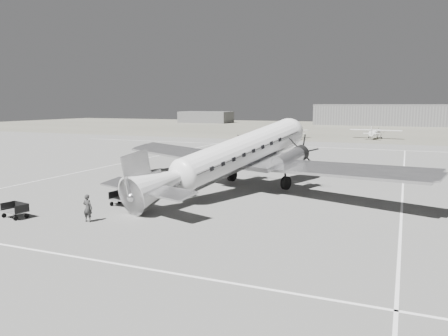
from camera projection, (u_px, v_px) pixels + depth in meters
ground at (224, 198)px, 31.77m from camera, size 260.00×260.00×0.00m
taxi_line_near at (101, 261)px, 18.98m from camera, size 60.00×0.15×0.01m
taxi_line_right at (401, 213)px, 27.20m from camera, size 0.15×80.00×0.01m
taxi_line_left at (108, 166)px, 47.75m from camera, size 0.15×60.00×0.01m
taxi_line_horizon at (322, 147)px, 68.29m from camera, size 90.00×0.15×0.01m
grass_infield at (358, 129)px, 118.52m from camera, size 260.00×90.00×0.01m
hangar_main at (383, 115)px, 138.96m from camera, size 42.00×14.00×6.60m
shed_secondary at (206, 117)px, 157.42m from camera, size 18.00×10.00×4.00m
dc3_airliner at (234, 158)px, 33.16m from camera, size 33.49×28.10×5.44m
light_plane_left at (289, 134)px, 85.41m from camera, size 11.61×11.59×1.88m
light_plane_right at (375, 134)px, 85.03m from camera, size 10.72×9.10×2.04m
baggage_cart_near at (123, 199)px, 29.16m from camera, size 1.81×1.37×0.96m
baggage_cart_far at (15, 211)px, 26.11m from camera, size 1.77×1.40×0.90m
ground_crew at (88, 208)px, 25.19m from camera, size 0.61×0.42×1.63m
ramp_agent at (142, 188)px, 30.31m from camera, size 1.12×1.19×1.94m
passenger at (165, 185)px, 31.83m from camera, size 0.74×0.96×1.75m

